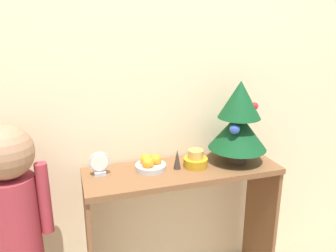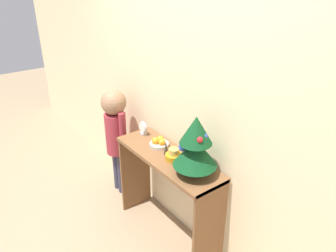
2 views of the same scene
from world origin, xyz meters
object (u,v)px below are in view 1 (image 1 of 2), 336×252
desk_clock (99,164)px  fruit_bowl (150,164)px  child_figure (14,206)px  figurine (177,159)px  singing_bowl (196,160)px  mini_tree (239,121)px

desk_clock → fruit_bowl: bearing=-2.3°
child_figure → figurine: bearing=1.5°
fruit_bowl → figurine: figurine is taller
desk_clock → child_figure: bearing=-171.1°
figurine → singing_bowl: bearing=-2.2°
desk_clock → figurine: bearing=-6.0°
mini_tree → fruit_bowl: size_ratio=2.81×
mini_tree → figurine: (-0.34, 0.01, -0.18)m
mini_tree → singing_bowl: bearing=179.7°
singing_bowl → desk_clock: (-0.49, 0.04, 0.02)m
fruit_bowl → desk_clock: desk_clock is taller
fruit_bowl → mini_tree: bearing=-4.3°
mini_tree → figurine: bearing=179.1°
singing_bowl → child_figure: 0.89m
desk_clock → child_figure: (-0.39, -0.06, -0.12)m
child_figure → mini_tree: bearing=0.8°
child_figure → singing_bowl: bearing=1.1°
figurine → desk_clock: bearing=174.0°
desk_clock → child_figure: size_ratio=0.11×
mini_tree → singing_bowl: 0.31m
mini_tree → child_figure: bearing=-179.2°
fruit_bowl → desk_clock: bearing=177.7°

